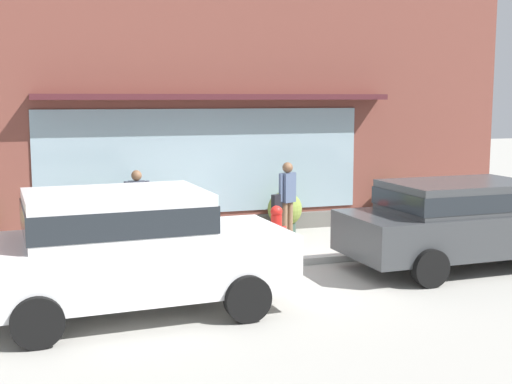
{
  "coord_description": "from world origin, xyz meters",
  "views": [
    {
      "loc": [
        -3.77,
        -11.22,
        2.96
      ],
      "look_at": [
        0.27,
        1.2,
        1.13
      ],
      "focal_mm": 47.71,
      "sensor_mm": 36.0,
      "label": 1
    }
  ],
  "objects_px": {
    "fire_hydrant": "(276,228)",
    "potted_plant_doorstep": "(97,222)",
    "potted_plant_low_front": "(161,219)",
    "parked_car_dark_gray": "(466,218)",
    "potted_plant_by_entrance": "(285,211)",
    "pedestrian_passerby": "(137,203)",
    "pedestrian_with_handbag": "(287,195)",
    "potted_plant_near_hydrant": "(390,202)",
    "parked_car_white": "(127,245)"
  },
  "relations": [
    {
      "from": "parked_car_dark_gray",
      "to": "parked_car_white",
      "type": "bearing_deg",
      "value": -174.1
    },
    {
      "from": "pedestrian_passerby",
      "to": "parked_car_dark_gray",
      "type": "bearing_deg",
      "value": -28.71
    },
    {
      "from": "parked_car_dark_gray",
      "to": "pedestrian_with_handbag",
      "type": "bearing_deg",
      "value": 123.99
    },
    {
      "from": "potted_plant_by_entrance",
      "to": "potted_plant_near_hydrant",
      "type": "xyz_separation_m",
      "value": [
        2.68,
        0.14,
        0.04
      ]
    },
    {
      "from": "pedestrian_passerby",
      "to": "parked_car_white",
      "type": "xyz_separation_m",
      "value": [
        -0.73,
        -4.05,
        0.06
      ]
    },
    {
      "from": "parked_car_dark_gray",
      "to": "parked_car_white",
      "type": "distance_m",
      "value": 6.02
    },
    {
      "from": "fire_hydrant",
      "to": "parked_car_dark_gray",
      "type": "height_order",
      "value": "parked_car_dark_gray"
    },
    {
      "from": "pedestrian_passerby",
      "to": "potted_plant_near_hydrant",
      "type": "xyz_separation_m",
      "value": [
        5.97,
        0.68,
        -0.37
      ]
    },
    {
      "from": "parked_car_dark_gray",
      "to": "potted_plant_low_front",
      "type": "bearing_deg",
      "value": 136.97
    },
    {
      "from": "potted_plant_doorstep",
      "to": "potted_plant_near_hydrant",
      "type": "xyz_separation_m",
      "value": [
        6.69,
        -0.01,
        0.08
      ]
    },
    {
      "from": "parked_car_dark_gray",
      "to": "potted_plant_low_front",
      "type": "height_order",
      "value": "parked_car_dark_gray"
    },
    {
      "from": "fire_hydrant",
      "to": "pedestrian_passerby",
      "type": "relative_size",
      "value": 0.55
    },
    {
      "from": "parked_car_white",
      "to": "potted_plant_low_front",
      "type": "bearing_deg",
      "value": 71.62
    },
    {
      "from": "fire_hydrant",
      "to": "potted_plant_by_entrance",
      "type": "bearing_deg",
      "value": 63.69
    },
    {
      "from": "parked_car_dark_gray",
      "to": "potted_plant_by_entrance",
      "type": "distance_m",
      "value": 4.29
    },
    {
      "from": "pedestrian_with_handbag",
      "to": "potted_plant_by_entrance",
      "type": "distance_m",
      "value": 0.9
    },
    {
      "from": "fire_hydrant",
      "to": "potted_plant_doorstep",
      "type": "distance_m",
      "value": 3.66
    },
    {
      "from": "parked_car_dark_gray",
      "to": "potted_plant_near_hydrant",
      "type": "xyz_separation_m",
      "value": [
        0.73,
        3.95,
        -0.33
      ]
    },
    {
      "from": "potted_plant_doorstep",
      "to": "potted_plant_by_entrance",
      "type": "height_order",
      "value": "potted_plant_by_entrance"
    },
    {
      "from": "potted_plant_low_front",
      "to": "potted_plant_near_hydrant",
      "type": "bearing_deg",
      "value": -1.54
    },
    {
      "from": "parked_car_white",
      "to": "potted_plant_doorstep",
      "type": "height_order",
      "value": "parked_car_white"
    },
    {
      "from": "potted_plant_doorstep",
      "to": "potted_plant_by_entrance",
      "type": "distance_m",
      "value": 4.01
    },
    {
      "from": "pedestrian_passerby",
      "to": "potted_plant_doorstep",
      "type": "height_order",
      "value": "pedestrian_passerby"
    },
    {
      "from": "potted_plant_low_front",
      "to": "parked_car_dark_gray",
      "type": "bearing_deg",
      "value": -41.45
    },
    {
      "from": "potted_plant_by_entrance",
      "to": "potted_plant_near_hydrant",
      "type": "height_order",
      "value": "potted_plant_near_hydrant"
    },
    {
      "from": "potted_plant_by_entrance",
      "to": "fire_hydrant",
      "type": "bearing_deg",
      "value": -116.31
    },
    {
      "from": "potted_plant_low_front",
      "to": "potted_plant_doorstep",
      "type": "height_order",
      "value": "potted_plant_doorstep"
    },
    {
      "from": "parked_car_white",
      "to": "potted_plant_by_entrance",
      "type": "relative_size",
      "value": 4.77
    },
    {
      "from": "pedestrian_passerby",
      "to": "parked_car_dark_gray",
      "type": "relative_size",
      "value": 0.34
    },
    {
      "from": "parked_car_white",
      "to": "potted_plant_low_front",
      "type": "height_order",
      "value": "parked_car_white"
    },
    {
      "from": "parked_car_white",
      "to": "potted_plant_doorstep",
      "type": "xyz_separation_m",
      "value": [
        0.0,
        4.74,
        -0.51
      ]
    },
    {
      "from": "pedestrian_passerby",
      "to": "potted_plant_near_hydrant",
      "type": "distance_m",
      "value": 6.02
    },
    {
      "from": "parked_car_white",
      "to": "potted_plant_doorstep",
      "type": "relative_size",
      "value": 5.15
    },
    {
      "from": "potted_plant_doorstep",
      "to": "potted_plant_near_hydrant",
      "type": "relative_size",
      "value": 0.87
    },
    {
      "from": "fire_hydrant",
      "to": "potted_plant_doorstep",
      "type": "relative_size",
      "value": 1.01
    },
    {
      "from": "potted_plant_doorstep",
      "to": "pedestrian_with_handbag",
      "type": "bearing_deg",
      "value": -13.29
    },
    {
      "from": "parked_car_white",
      "to": "potted_plant_by_entrance",
      "type": "bearing_deg",
      "value": 45.74
    },
    {
      "from": "pedestrian_passerby",
      "to": "potted_plant_by_entrance",
      "type": "distance_m",
      "value": 3.35
    },
    {
      "from": "pedestrian_with_handbag",
      "to": "parked_car_white",
      "type": "distance_m",
      "value": 5.39
    },
    {
      "from": "pedestrian_with_handbag",
      "to": "potted_plant_doorstep",
      "type": "relative_size",
      "value": 1.92
    },
    {
      "from": "fire_hydrant",
      "to": "potted_plant_low_front",
      "type": "distance_m",
      "value": 2.61
    },
    {
      "from": "potted_plant_low_front",
      "to": "potted_plant_doorstep",
      "type": "xyz_separation_m",
      "value": [
        -1.33,
        -0.14,
        0.04
      ]
    },
    {
      "from": "fire_hydrant",
      "to": "potted_plant_near_hydrant",
      "type": "bearing_deg",
      "value": 24.92
    },
    {
      "from": "potted_plant_by_entrance",
      "to": "pedestrian_with_handbag",
      "type": "bearing_deg",
      "value": -107.79
    },
    {
      "from": "potted_plant_near_hydrant",
      "to": "potted_plant_doorstep",
      "type": "bearing_deg",
      "value": 179.93
    },
    {
      "from": "potted_plant_doorstep",
      "to": "fire_hydrant",
      "type": "bearing_deg",
      "value": -25.61
    },
    {
      "from": "parked_car_dark_gray",
      "to": "potted_plant_doorstep",
      "type": "xyz_separation_m",
      "value": [
        -5.96,
        3.95,
        -0.41
      ]
    },
    {
      "from": "pedestrian_passerby",
      "to": "potted_plant_by_entrance",
      "type": "xyz_separation_m",
      "value": [
        3.29,
        0.53,
        -0.41
      ]
    },
    {
      "from": "potted_plant_doorstep",
      "to": "potted_plant_near_hydrant",
      "type": "bearing_deg",
      "value": -0.07
    },
    {
      "from": "pedestrian_passerby",
      "to": "potted_plant_by_entrance",
      "type": "height_order",
      "value": "pedestrian_passerby"
    }
  ]
}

